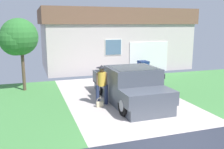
# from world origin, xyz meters

# --- Properties ---
(pickup_truck) EXTENTS (2.21, 5.06, 1.60)m
(pickup_truck) POSITION_xyz_m (0.17, 3.50, 0.71)
(pickup_truck) COLOR #454B56
(pickup_truck) RESTS_ON ground
(person_with_hat) EXTENTS (0.53, 0.46, 1.74)m
(person_with_hat) POSITION_xyz_m (-1.14, 3.65, 0.99)
(person_with_hat) COLOR navy
(person_with_hat) RESTS_ON ground
(handbag) EXTENTS (0.28, 0.15, 0.39)m
(handbag) POSITION_xyz_m (-1.33, 3.36, 0.13)
(handbag) COLOR beige
(handbag) RESTS_ON ground
(house_with_garage) EXTENTS (11.27, 6.39, 4.52)m
(house_with_garage) POSITION_xyz_m (2.47, 12.89, 2.29)
(house_with_garage) COLOR beige
(house_with_garage) RESTS_ON ground
(front_yard_tree) EXTENTS (1.95, 1.91, 3.73)m
(front_yard_tree) POSITION_xyz_m (-4.51, 7.39, 2.72)
(front_yard_tree) COLOR brown
(front_yard_tree) RESTS_ON ground
(wheeled_trash_bin) EXTENTS (0.60, 0.72, 1.03)m
(wheeled_trash_bin) POSITION_xyz_m (3.13, 8.56, 0.56)
(wheeled_trash_bin) COLOR navy
(wheeled_trash_bin) RESTS_ON ground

